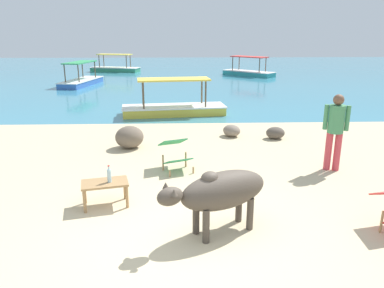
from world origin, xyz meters
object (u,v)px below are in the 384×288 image
Objects in this scene: cow at (221,191)px; bottle at (109,175)px; boat_yellow at (174,107)px; deck_chair_far at (175,152)px; boat_blue at (81,80)px; person_standing at (336,127)px; boat_teal at (249,72)px; low_bench_table at (105,186)px; boat_green at (115,68)px.

cow is 5.76× the size of bottle.
boat_yellow reaches higher than bottle.
boat_yellow is at bearing 159.70° from deck_chair_far.
deck_chair_far is at bearing -147.53° from boat_blue.
cow is 1.05× the size of person_standing.
boat_teal is at bearing 143.62° from deck_chair_far.
boat_teal is at bearing -118.54° from boat_yellow.
low_bench_table is 7.42m from boat_yellow.
cow is at bearing -28.60° from person_standing.
deck_chair_far is 18.57m from boat_teal.
boat_yellow is 1.10× the size of boat_teal.
person_standing is 0.47× the size of boat_teal.
bottle is 7.41m from boat_yellow.
boat_blue reaches higher than deck_chair_far.
low_bench_table is 22.99m from boat_green.
boat_teal is at bearing -128.17° from cow.
boat_yellow reaches higher than low_bench_table.
person_standing is at bearing -163.52° from cow.
boat_yellow and boat_teal have the same top height.
boat_blue is at bearing -129.39° from person_standing.
person_standing reaches higher than boat_blue.
boat_yellow is at bearing 82.36° from bottle.
bottle is (0.08, -0.00, 0.19)m from low_bench_table.
deck_chair_far is 3.37m from person_standing.
cow is 24.25m from boat_green.
deck_chair_far is 21.55m from boat_green.
boat_green is (-8.02, 21.16, -0.70)m from person_standing.
boat_blue is (-4.28, 15.23, -0.30)m from bottle.
low_bench_table is 0.25× the size of boat_teal.
deck_chair_far is 0.26× the size of boat_teal.
deck_chair_far is 5.66m from boat_yellow.
person_standing is 22.64m from boat_green.
deck_chair_far is at bearing -60.68° from boat_teal.
boat_yellow is 0.99× the size of boat_blue.
bottle is 20.49m from boat_teal.
boat_yellow is (-3.42, 5.79, -0.70)m from person_standing.
cow is at bearing -57.02° from boat_teal.
person_standing is at bearing -50.37° from boat_teal.
boat_blue is (-4.19, 15.23, -0.11)m from low_bench_table.
bottle is at bearing -62.36° from boat_teal.
person_standing reaches higher than cow.
cow reaches higher than bottle.
boat_yellow is (-0.09, 5.65, -0.13)m from deck_chair_far.
boat_teal reaches higher than cow.
boat_green is 1.01× the size of boat_blue.
cow is 1.99m from bottle.
cow reaches higher than deck_chair_far.
low_bench_table is at bearing 177.39° from bottle.
deck_chair_far is 0.24× the size of boat_blue.
bottle is 0.33× the size of deck_chair_far.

